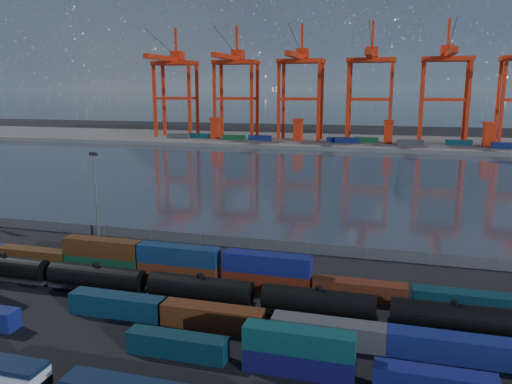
# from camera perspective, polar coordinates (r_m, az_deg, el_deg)

# --- Properties ---
(ground) EXTENTS (700.00, 700.00, 0.00)m
(ground) POSITION_cam_1_polar(r_m,az_deg,el_deg) (65.05, -7.35, -13.91)
(ground) COLOR black
(ground) RESTS_ON ground
(harbor_water) EXTENTS (700.00, 700.00, 0.00)m
(harbor_water) POSITION_cam_1_polar(r_m,az_deg,el_deg) (162.98, 7.12, 1.69)
(harbor_water) COLOR #2E3642
(harbor_water) RESTS_ON ground
(far_quay) EXTENTS (700.00, 70.00, 2.00)m
(far_quay) POSITION_cam_1_polar(r_m,az_deg,el_deg) (266.25, 10.54, 5.65)
(far_quay) COLOR #514F4C
(far_quay) RESTS_ON ground
(distant_mountains) EXTENTS (2470.00, 1100.00, 520.00)m
(distant_mountains) POSITION_cam_1_polar(r_m,az_deg,el_deg) (1665.46, 17.75, 17.76)
(distant_mountains) COLOR #1E2630
(distant_mountains) RESTS_ON ground
(container_row_south) EXTENTS (138.76, 2.26, 4.82)m
(container_row_south) POSITION_cam_1_polar(r_m,az_deg,el_deg) (61.92, -20.08, -13.99)
(container_row_south) COLOR #3D3F42
(container_row_south) RESTS_ON ground
(container_row_mid) EXTENTS (142.43, 2.58, 5.50)m
(container_row_mid) POSITION_cam_1_polar(r_m,az_deg,el_deg) (64.37, -12.19, -12.57)
(container_row_mid) COLOR #46484B
(container_row_mid) RESTS_ON ground
(container_row_north) EXTENTS (140.78, 2.53, 5.40)m
(container_row_north) POSITION_cam_1_polar(r_m,az_deg,el_deg) (73.42, -4.29, -9.11)
(container_row_north) COLOR navy
(container_row_north) RESTS_ON ground
(tanker_string) EXTENTS (122.95, 3.10, 4.44)m
(tanker_string) POSITION_cam_1_polar(r_m,az_deg,el_deg) (69.97, -12.36, -10.21)
(tanker_string) COLOR black
(tanker_string) RESTS_ON ground
(waterfront_fence) EXTENTS (160.12, 0.12, 2.20)m
(waterfront_fence) POSITION_cam_1_polar(r_m,az_deg,el_deg) (89.30, -0.35, -5.91)
(waterfront_fence) COLOR #595B5E
(waterfront_fence) RESTS_ON ground
(yard_light_mast) EXTENTS (1.60, 0.40, 16.60)m
(yard_light_mast) POSITION_cam_1_polar(r_m,az_deg,el_deg) (97.88, -17.83, 0.10)
(yard_light_mast) COLOR slate
(yard_light_mast) RESTS_ON ground
(gantry_cranes) EXTENTS (198.33, 44.80, 60.67)m
(gantry_cranes) POSITION_cam_1_polar(r_m,az_deg,el_deg) (259.25, 9.01, 13.56)
(gantry_cranes) COLOR red
(gantry_cranes) RESTS_ON ground
(quay_containers) EXTENTS (172.58, 10.99, 2.60)m
(quay_containers) POSITION_cam_1_polar(r_m,az_deg,el_deg) (252.88, 7.77, 5.96)
(quay_containers) COLOR navy
(quay_containers) RESTS_ON far_quay
(straddle_carriers) EXTENTS (140.00, 7.00, 11.10)m
(straddle_carriers) POSITION_cam_1_polar(r_m,az_deg,el_deg) (255.96, 9.83, 6.98)
(straddle_carriers) COLOR red
(straddle_carriers) RESTS_ON far_quay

